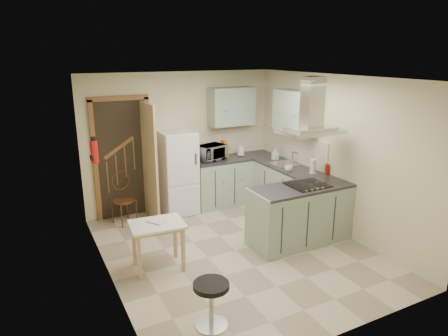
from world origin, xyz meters
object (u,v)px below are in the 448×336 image
bentwood_chair (124,200)px  drop_leaf_table (158,246)px  stool (211,304)px  extractor_hood (311,131)px  microwave (211,152)px  peninsula (300,214)px  fridge (178,173)px

bentwood_chair → drop_leaf_table: bearing=-106.6°
bentwood_chair → stool: bearing=-105.0°
extractor_hood → microwave: (-0.66, 1.99, -0.68)m
bentwood_chair → peninsula: bearing=-58.8°
peninsula → stool: (-2.07, -1.18, -0.19)m
extractor_hood → bentwood_chair: (-2.33, 1.93, -1.31)m
stool → microwave: bearing=64.5°
extractor_hood → stool: extractor_hood is taller
extractor_hood → stool: (-2.17, -1.18, -1.46)m
peninsula → drop_leaf_table: size_ratio=2.22×
drop_leaf_table → bentwood_chair: (-0.04, 1.70, 0.08)m
peninsula → bentwood_chair: 2.95m
drop_leaf_table → bentwood_chair: bearing=96.8°
drop_leaf_table → microwave: 2.51m
microwave → extractor_hood: bearing=-88.3°
bentwood_chair → extractor_hood: bearing=-57.6°
fridge → microwave: size_ratio=2.95×
extractor_hood → microwave: 2.21m
fridge → microwave: fridge is taller
peninsula → stool: bearing=-150.4°
fridge → stool: fridge is taller
fridge → extractor_hood: extractor_hood is taller
fridge → peninsula: 2.35m
bentwood_chair → microwave: bearing=-15.8°
bentwood_chair → microwave: (1.67, 0.06, 0.63)m
fridge → extractor_hood: size_ratio=1.67×
bentwood_chair → fridge: bearing=-15.1°
peninsula → extractor_hood: 1.27m
fridge → extractor_hood: (1.32, -1.98, 0.97)m
fridge → peninsula: bearing=-58.3°
stool → bentwood_chair: bearing=93.0°
fridge → drop_leaf_table: 2.04m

